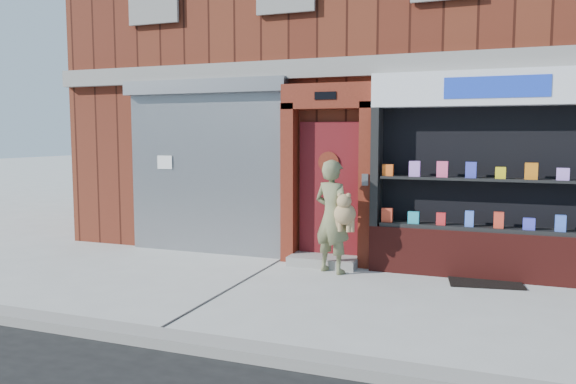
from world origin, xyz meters
The scene contains 8 objects.
ground centered at (0.00, 0.00, 0.00)m, with size 80.00×80.00×0.00m, color #9E9E99.
curb centered at (0.00, -2.15, 0.06)m, with size 60.00×0.30×0.12m, color gray.
building centered at (0.00, 5.99, 4.00)m, with size 12.00×8.16×8.00m.
shutter_bay centered at (-3.00, 1.93, 1.72)m, with size 3.10×0.30×3.04m.
red_door_bay centered at (-0.75, 1.86, 1.46)m, with size 1.52×0.58×2.90m.
pharmacy_bay centered at (1.75, 1.81, 1.37)m, with size 3.50×0.41×3.00m.
woman centered at (-0.48, 1.31, 0.87)m, with size 0.75×0.62×1.72m.
doormat centered at (1.70, 1.51, 0.01)m, with size 0.99×0.69×0.02m, color black.
Camera 1 is at (1.82, -6.77, 2.08)m, focal length 35.00 mm.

